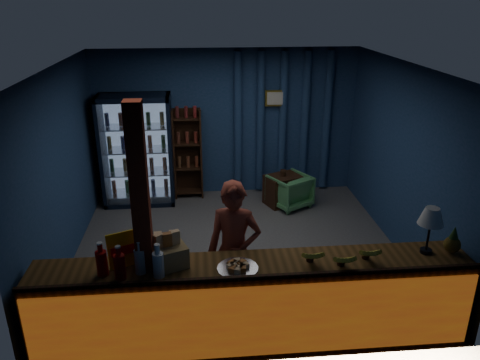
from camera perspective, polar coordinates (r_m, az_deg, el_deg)
The scene contains 19 objects.
ground at distance 6.80m, azimuth -0.32°, elevation -8.54°, with size 4.60×4.60×0.00m, color #515154.
room_walls at distance 6.16m, azimuth -0.36°, elevation 4.16°, with size 4.60×4.60×4.60m.
counter at distance 4.95m, azimuth 1.64°, elevation -14.87°, with size 4.40×0.57×0.99m.
support_post at distance 4.52m, azimuth -11.68°, elevation -6.84°, with size 0.16×0.16×2.60m, color maroon.
beverage_cooler at distance 8.23m, azimuth -12.36°, elevation 3.56°, with size 1.20×0.62×1.90m.
bottle_shelf at distance 8.34m, azimuth -6.37°, elevation 3.18°, with size 0.50×0.28×1.60m.
curtain_folds at distance 8.41m, azimuth 5.23°, elevation 6.97°, with size 1.74×0.14×2.50m.
framed_picture at distance 8.24m, azimuth 4.35°, elevation 9.91°, with size 0.36×0.04×0.28m.
shopkeeper at distance 5.17m, azimuth -0.71°, elevation -8.73°, with size 0.59×0.39×1.62m, color #973A29.
green_chair at distance 8.08m, azimuth 6.06°, elevation -1.30°, with size 0.61×0.63×0.57m, color #4F9E5B.
side_table at distance 8.16m, azimuth 5.22°, elevation -1.18°, with size 0.69×0.61×0.63m.
yellow_sign at distance 4.73m, azimuth -13.22°, elevation -8.04°, with size 0.44×0.26×0.35m.
soda_bottles at distance 4.56m, azimuth -13.27°, elevation -9.78°, with size 0.64×0.19×0.34m.
snack_box_left at distance 4.65m, azimuth -8.70°, elevation -8.98°, with size 0.41×0.38×0.35m.
snack_box_centre at distance 4.74m, azimuth -8.95°, elevation -8.52°, with size 0.32×0.28×0.31m.
pastry_tray at distance 4.59m, azimuth -0.28°, elevation -10.63°, with size 0.40×0.40×0.07m.
banana_bunches at distance 4.75m, azimuth 12.17°, elevation -9.01°, with size 0.82×0.31×0.18m.
table_lamp at distance 5.06m, azimuth 22.29°, elevation -4.31°, with size 0.26×0.26×0.51m.
pineapple at distance 5.28m, azimuth 24.50°, elevation -6.92°, with size 0.17×0.17×0.29m.
Camera 1 is at (-0.50, -5.85, 3.43)m, focal length 35.00 mm.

